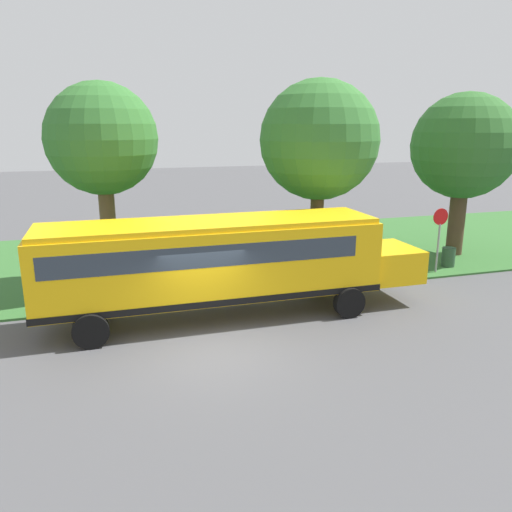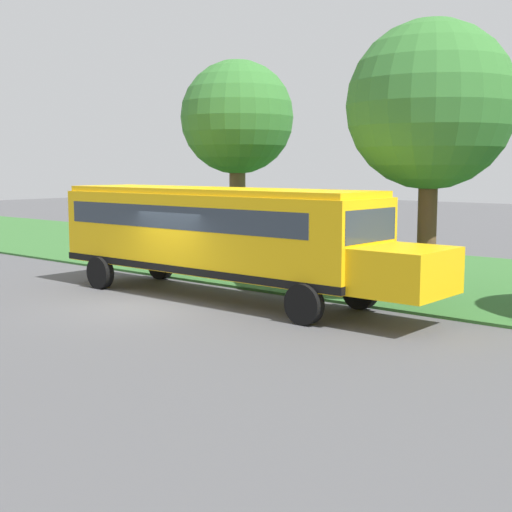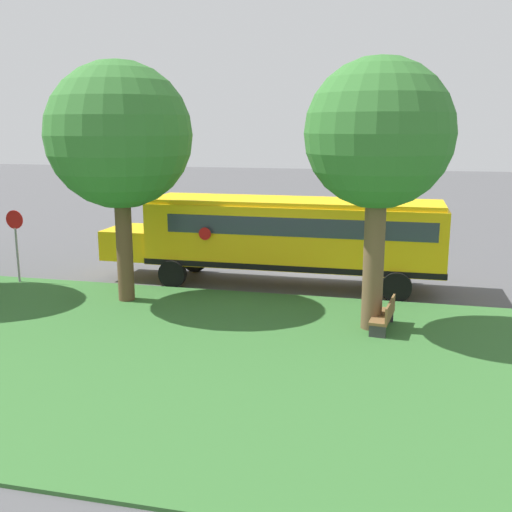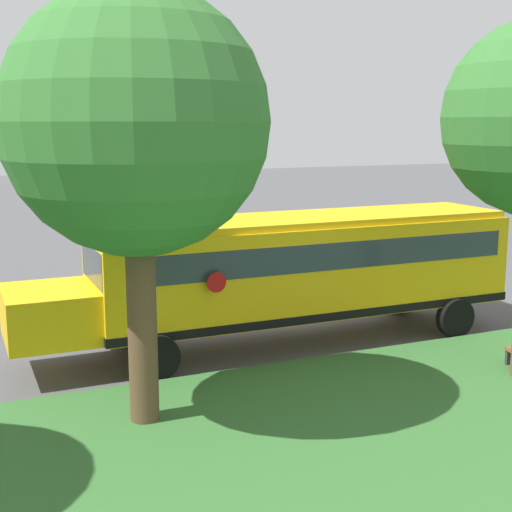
{
  "view_description": "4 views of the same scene",
  "coord_description": "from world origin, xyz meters",
  "px_view_note": "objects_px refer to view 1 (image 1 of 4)",
  "views": [
    {
      "loc": [
        12.27,
        -2.47,
        6.02
      ],
      "look_at": [
        -2.42,
        1.95,
        1.96
      ],
      "focal_mm": 35.0,
      "sensor_mm": 36.0,
      "label": 1
    },
    {
      "loc": [
        12.21,
        14.7,
        3.76
      ],
      "look_at": [
        -0.01,
        4.26,
        1.74
      ],
      "focal_mm": 50.0,
      "sensor_mm": 36.0,
      "label": 2
    },
    {
      "loc": [
        -23.43,
        -3.04,
        5.67
      ],
      "look_at": [
        -2.64,
        1.88,
        1.06
      ],
      "focal_mm": 42.0,
      "sensor_mm": 36.0,
      "label": 3
    },
    {
      "loc": [
        -17.9,
        8.52,
        5.42
      ],
      "look_at": [
        -1.12,
        1.26,
        1.98
      ],
      "focal_mm": 50.0,
      "sensor_mm": 36.0,
      "label": 4
    }
  ],
  "objects_px": {
    "stop_sign": "(439,233)",
    "trash_bin": "(448,258)",
    "oak_tree_beside_bus": "(101,138)",
    "oak_tree_roadside_mid": "(323,141)",
    "oak_tree_far_end": "(462,146)",
    "school_bus": "(220,259)",
    "park_bench": "(102,274)"
  },
  "relations": [
    {
      "from": "oak_tree_beside_bus",
      "to": "oak_tree_far_end",
      "type": "height_order",
      "value": "oak_tree_beside_bus"
    },
    {
      "from": "oak_tree_beside_bus",
      "to": "oak_tree_roadside_mid",
      "type": "relative_size",
      "value": 0.97
    },
    {
      "from": "oak_tree_roadside_mid",
      "to": "trash_bin",
      "type": "bearing_deg",
      "value": 84.12
    },
    {
      "from": "trash_bin",
      "to": "school_bus",
      "type": "bearing_deg",
      "value": -75.84
    },
    {
      "from": "school_bus",
      "to": "park_bench",
      "type": "height_order",
      "value": "school_bus"
    },
    {
      "from": "oak_tree_roadside_mid",
      "to": "stop_sign",
      "type": "relative_size",
      "value": 2.82
    },
    {
      "from": "oak_tree_beside_bus",
      "to": "stop_sign",
      "type": "height_order",
      "value": "oak_tree_beside_bus"
    },
    {
      "from": "oak_tree_roadside_mid",
      "to": "trash_bin",
      "type": "height_order",
      "value": "oak_tree_roadside_mid"
    },
    {
      "from": "stop_sign",
      "to": "oak_tree_far_end",
      "type": "bearing_deg",
      "value": 132.92
    },
    {
      "from": "park_bench",
      "to": "trash_bin",
      "type": "distance_m",
      "value": 14.39
    },
    {
      "from": "school_bus",
      "to": "oak_tree_roadside_mid",
      "type": "xyz_separation_m",
      "value": [
        -3.28,
        4.83,
        3.46
      ]
    },
    {
      "from": "park_bench",
      "to": "school_bus",
      "type": "bearing_deg",
      "value": 39.55
    },
    {
      "from": "oak_tree_far_end",
      "to": "trash_bin",
      "type": "relative_size",
      "value": 8.25
    },
    {
      "from": "oak_tree_beside_bus",
      "to": "oak_tree_roadside_mid",
      "type": "height_order",
      "value": "oak_tree_roadside_mid"
    },
    {
      "from": "stop_sign",
      "to": "school_bus",
      "type": "bearing_deg",
      "value": -77.7
    },
    {
      "from": "school_bus",
      "to": "oak_tree_far_end",
      "type": "xyz_separation_m",
      "value": [
        -4.54,
        12.23,
        3.14
      ]
    },
    {
      "from": "oak_tree_beside_bus",
      "to": "park_bench",
      "type": "distance_m",
      "value": 5.07
    },
    {
      "from": "stop_sign",
      "to": "trash_bin",
      "type": "height_order",
      "value": "stop_sign"
    },
    {
      "from": "oak_tree_roadside_mid",
      "to": "trash_bin",
      "type": "distance_m",
      "value": 7.64
    },
    {
      "from": "oak_tree_far_end",
      "to": "stop_sign",
      "type": "distance_m",
      "value": 4.9
    },
    {
      "from": "oak_tree_roadside_mid",
      "to": "oak_tree_far_end",
      "type": "height_order",
      "value": "oak_tree_roadside_mid"
    },
    {
      "from": "oak_tree_beside_bus",
      "to": "oak_tree_roadside_mid",
      "type": "distance_m",
      "value": 8.21
    },
    {
      "from": "oak_tree_roadside_mid",
      "to": "oak_tree_far_end",
      "type": "distance_m",
      "value": 7.51
    },
    {
      "from": "oak_tree_beside_bus",
      "to": "trash_bin",
      "type": "height_order",
      "value": "oak_tree_beside_bus"
    },
    {
      "from": "oak_tree_far_end",
      "to": "park_bench",
      "type": "xyz_separation_m",
      "value": [
        0.12,
        -15.89,
        -4.59
      ]
    },
    {
      "from": "stop_sign",
      "to": "trash_bin",
      "type": "relative_size",
      "value": 3.04
    },
    {
      "from": "oak_tree_beside_bus",
      "to": "park_bench",
      "type": "height_order",
      "value": "oak_tree_beside_bus"
    },
    {
      "from": "oak_tree_far_end",
      "to": "park_bench",
      "type": "distance_m",
      "value": 16.54
    },
    {
      "from": "oak_tree_roadside_mid",
      "to": "park_bench",
      "type": "distance_m",
      "value": 9.87
    },
    {
      "from": "stop_sign",
      "to": "trash_bin",
      "type": "bearing_deg",
      "value": 119.7
    },
    {
      "from": "oak_tree_beside_bus",
      "to": "stop_sign",
      "type": "xyz_separation_m",
      "value": [
        2.37,
        12.9,
        -3.79
      ]
    },
    {
      "from": "oak_tree_far_end",
      "to": "trash_bin",
      "type": "height_order",
      "value": "oak_tree_far_end"
    }
  ]
}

